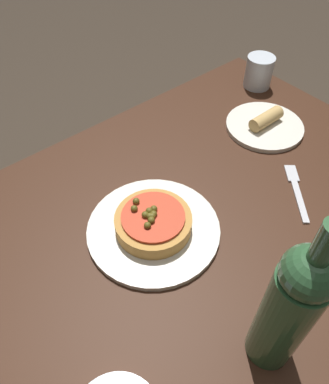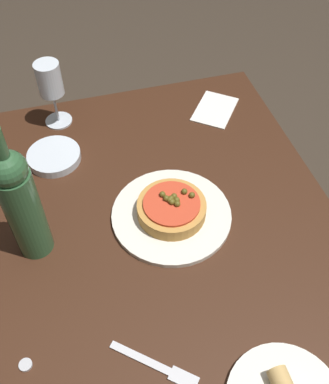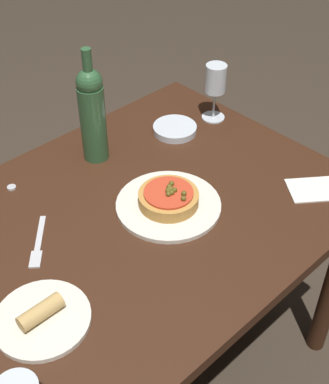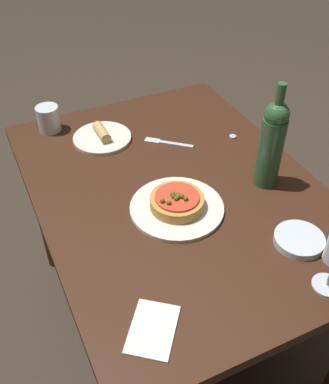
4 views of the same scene
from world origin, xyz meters
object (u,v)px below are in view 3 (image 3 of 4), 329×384
(dining_table, at_px, (133,241))
(wine_glass, at_px, (216,82))
(dinner_plate, at_px, (168,205))
(bottle_cap, at_px, (12,187))
(wine_bottle, at_px, (92,113))
(side_plate, at_px, (42,318))
(side_bowl, at_px, (175,129))
(pizza, at_px, (169,198))
(fork, at_px, (38,245))

(dining_table, relative_size, wine_glass, 6.23)
(dinner_plate, distance_m, wine_glass, 0.47)
(dinner_plate, height_order, bottle_cap, dinner_plate)
(dining_table, bearing_deg, bottle_cap, 118.51)
(wine_glass, distance_m, wine_bottle, 0.41)
(wine_glass, xyz_separation_m, side_plate, (-0.84, -0.28, -0.12))
(dining_table, relative_size, side_bowl, 8.52)
(dining_table, height_order, pizza, pizza)
(side_bowl, bearing_deg, fork, -168.22)
(dinner_plate, relative_size, fork, 1.90)
(fork, relative_size, side_plate, 0.71)
(dining_table, distance_m, wine_glass, 0.56)
(dinner_plate, relative_size, pizza, 1.75)
(dining_table, bearing_deg, dinner_plate, -26.02)
(dinner_plate, relative_size, wine_bottle, 0.82)
(fork, height_order, bottle_cap, bottle_cap)
(dinner_plate, height_order, side_bowl, side_bowl)
(dinner_plate, bearing_deg, wine_bottle, 89.49)
(wine_glass, distance_m, side_bowl, 0.19)
(pizza, xyz_separation_m, side_bowl, (0.26, 0.24, -0.02))
(side_bowl, bearing_deg, side_plate, -155.81)
(wine_bottle, bearing_deg, dining_table, -109.53)
(dinner_plate, xyz_separation_m, bottle_cap, (-0.25, 0.35, -0.00))
(fork, bearing_deg, bottle_cap, -155.78)
(wine_bottle, relative_size, bottle_cap, 13.89)
(dining_table, bearing_deg, fork, 162.74)
(bottle_cap, bearing_deg, dining_table, -61.49)
(pizza, bearing_deg, bottle_cap, 126.24)
(dinner_plate, height_order, fork, dinner_plate)
(wine_bottle, bearing_deg, fork, -149.98)
(side_bowl, relative_size, bottle_cap, 5.59)
(dinner_plate, distance_m, fork, 0.34)
(pizza, height_order, bottle_cap, pizza)
(wine_bottle, xyz_separation_m, side_plate, (-0.44, -0.38, -0.14))
(wine_bottle, relative_size, side_plate, 1.64)
(wine_bottle, bearing_deg, bottle_cap, 170.46)
(dinner_plate, bearing_deg, bottle_cap, 126.23)
(wine_glass, height_order, wine_bottle, wine_bottle)
(dinner_plate, height_order, side_plate, side_plate)
(pizza, bearing_deg, dining_table, 153.90)
(dinner_plate, xyz_separation_m, side_plate, (-0.44, -0.08, 0.00))
(fork, bearing_deg, pizza, 110.80)
(dinner_plate, height_order, wine_glass, wine_glass)
(dinner_plate, bearing_deg, wine_glass, 27.43)
(fork, distance_m, bottle_cap, 0.24)
(wine_bottle, distance_m, bottle_cap, 0.30)
(dinner_plate, distance_m, pizza, 0.03)
(dining_table, xyz_separation_m, wine_glass, (0.49, 0.16, 0.23))
(bottle_cap, bearing_deg, dinner_plate, -53.77)
(side_bowl, bearing_deg, wine_glass, -10.95)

